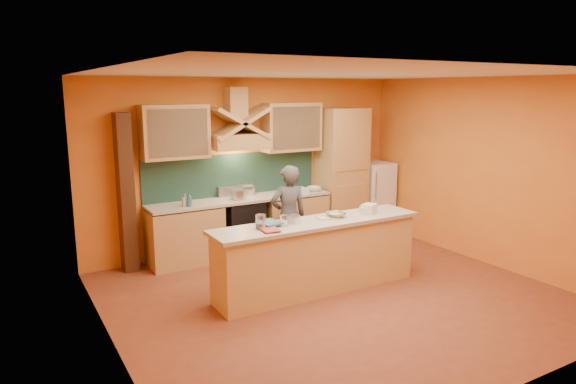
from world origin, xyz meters
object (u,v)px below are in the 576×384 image
fridge (373,197)px  kitchen_scale (294,220)px  stove (242,227)px  person (288,216)px  mixing_bowl (335,215)px

fridge → kitchen_scale: 3.41m
stove → person: (0.35, -0.89, 0.32)m
fridge → person: (-2.35, -0.89, 0.12)m
stove → kitchen_scale: bearing=-94.0°
kitchen_scale → mixing_bowl: 0.65m
person → kitchen_scale: 1.11m
fridge → person: 2.52m
person → stove: bearing=-59.7°
kitchen_scale → stove: bearing=61.3°
stove → mixing_bowl: size_ratio=3.53×
kitchen_scale → mixing_bowl: size_ratio=0.45×
stove → fridge: (2.70, 0.00, 0.20)m
stove → fridge: fridge is taller
stove → person: person is taller
stove → kitchen_scale: 1.95m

